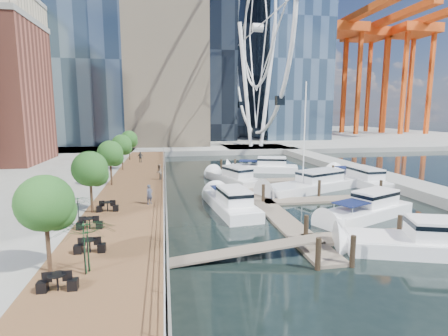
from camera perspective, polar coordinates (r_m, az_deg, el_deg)
ground at (r=24.81m, az=4.83°, el=-10.71°), size 520.00×520.00×0.00m
boardwalk at (r=38.52m, az=-14.08°, el=-3.04°), size 6.00×60.00×1.00m
seawall at (r=38.40m, az=-9.61°, el=-2.93°), size 0.25×60.00×1.00m
land_far at (r=124.98m, az=-7.02°, el=5.34°), size 200.00×114.00×1.00m
breakwater at (r=50.49m, az=21.35°, el=-0.57°), size 4.00×60.00×1.00m
pier at (r=77.61m, az=5.22°, el=3.16°), size 14.00×12.00×1.00m
railing at (r=38.20m, az=-9.80°, el=-1.43°), size 0.10×60.00×1.05m
floating_docks at (r=36.28m, az=13.11°, el=-3.75°), size 16.00×34.00×2.60m
ferris_wheel at (r=79.18m, az=5.50°, el=21.78°), size 5.80×45.60×47.80m
port_cranes at (r=139.79m, az=22.71°, el=13.11°), size 40.00×52.00×38.00m
street_trees at (r=37.21m, az=-18.10°, el=2.28°), size 2.60×42.60×4.60m
cafe_tables at (r=22.19m, az=-21.08°, el=-9.98°), size 2.50×13.70×0.74m
yacht_foreground at (r=30.52m, az=22.20°, el=-7.57°), size 9.90×6.31×2.15m
pedestrian_near at (r=29.08m, az=-12.07°, el=-4.22°), size 0.70×0.66×1.61m
pedestrian_mid at (r=39.29m, az=-10.58°, el=-0.67°), size 0.85×0.98×1.72m
pedestrian_far at (r=53.73m, az=-13.47°, el=1.76°), size 1.02×0.64×1.62m
moored_yachts at (r=38.72m, az=12.91°, el=-3.69°), size 20.90×35.79×11.50m
cafe_seating at (r=19.14m, az=-21.97°, el=-10.47°), size 4.95×9.99×2.50m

